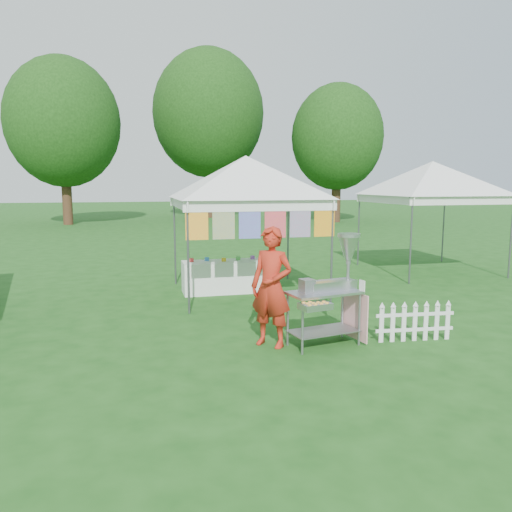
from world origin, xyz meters
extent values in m
plane|color=#194915|center=(0.00, 0.00, 0.00)|extent=(120.00, 120.00, 0.00)
cylinder|color=#59595E|center=(-1.42, 2.08, 1.05)|extent=(0.04, 0.04, 2.10)
cylinder|color=#59595E|center=(1.42, 2.08, 1.05)|extent=(0.04, 0.04, 2.10)
cylinder|color=#59595E|center=(-1.42, 4.92, 1.05)|extent=(0.04, 0.04, 2.10)
cylinder|color=#59595E|center=(1.42, 4.92, 1.05)|extent=(0.04, 0.04, 2.10)
cube|color=white|center=(0.00, 2.08, 2.00)|extent=(3.00, 0.03, 0.22)
cube|color=white|center=(0.00, 4.92, 2.00)|extent=(3.00, 0.03, 0.22)
pyramid|color=white|center=(0.00, 3.50, 3.00)|extent=(4.24, 4.24, 0.90)
cylinder|color=#59595E|center=(0.00, 2.08, 2.08)|extent=(3.00, 0.03, 0.03)
cube|color=#F2411A|center=(-1.25, 2.08, 1.73)|extent=(0.42, 0.01, 0.70)
cube|color=yellow|center=(-0.75, 2.08, 1.73)|extent=(0.42, 0.01, 0.70)
cube|color=purple|center=(-0.25, 2.08, 1.73)|extent=(0.42, 0.01, 0.70)
cube|color=#C3186A|center=(0.25, 2.08, 1.73)|extent=(0.42, 0.01, 0.70)
cube|color=#2FAAB2|center=(0.75, 2.08, 1.73)|extent=(0.42, 0.01, 0.70)
cube|color=#F7451B|center=(1.25, 2.08, 1.73)|extent=(0.42, 0.01, 0.70)
cylinder|color=#59595E|center=(4.08, 3.58, 1.05)|extent=(0.04, 0.04, 2.10)
cylinder|color=#59595E|center=(6.92, 3.58, 1.05)|extent=(0.04, 0.04, 2.10)
cylinder|color=#59595E|center=(4.08, 6.42, 1.05)|extent=(0.04, 0.04, 2.10)
cylinder|color=#59595E|center=(6.92, 6.42, 1.05)|extent=(0.04, 0.04, 2.10)
cube|color=white|center=(5.50, 3.58, 2.00)|extent=(3.00, 0.03, 0.22)
cube|color=white|center=(5.50, 6.42, 2.00)|extent=(3.00, 0.03, 0.22)
pyramid|color=white|center=(5.50, 5.00, 3.00)|extent=(4.24, 4.24, 0.90)
cylinder|color=#59595E|center=(5.50, 3.58, 2.08)|extent=(3.00, 0.03, 0.03)
cylinder|color=#392614|center=(-6.00, 24.00, 1.98)|extent=(0.56, 0.56, 3.96)
ellipsoid|color=#255A19|center=(-6.00, 24.00, 5.85)|extent=(6.40, 6.40, 7.36)
cylinder|color=#392614|center=(3.00, 28.00, 2.42)|extent=(0.56, 0.56, 4.84)
ellipsoid|color=#255A19|center=(3.00, 28.00, 7.15)|extent=(7.60, 7.60, 8.74)
cylinder|color=#392614|center=(10.00, 22.00, 1.76)|extent=(0.56, 0.56, 3.52)
ellipsoid|color=#255A19|center=(10.00, 22.00, 5.20)|extent=(5.60, 5.60, 6.44)
cylinder|color=gray|center=(-0.12, -0.58, 0.41)|extent=(0.04, 0.04, 0.81)
cylinder|color=gray|center=(0.85, -0.39, 0.41)|extent=(0.04, 0.04, 0.81)
cylinder|color=gray|center=(-0.20, -0.14, 0.41)|extent=(0.04, 0.04, 0.81)
cylinder|color=gray|center=(0.77, 0.04, 0.41)|extent=(0.04, 0.04, 0.81)
cube|color=gray|center=(0.32, -0.27, 0.23)|extent=(1.11, 0.70, 0.01)
cube|color=#B7B7BC|center=(0.32, -0.27, 0.81)|extent=(1.16, 0.73, 0.04)
cube|color=#B7B7BC|center=(0.48, -0.19, 0.90)|extent=(0.80, 0.36, 0.14)
cube|color=gray|center=(0.05, -0.27, 0.93)|extent=(0.21, 0.23, 0.20)
cylinder|color=gray|center=(0.76, -0.14, 1.22)|extent=(0.05, 0.05, 0.81)
cone|color=#B7B7BC|center=(0.76, -0.14, 1.44)|extent=(0.38, 0.38, 0.36)
cylinder|color=#B7B7BC|center=(0.76, -0.14, 1.64)|extent=(0.40, 0.40, 0.05)
cube|color=#B7B7BC|center=(0.03, -0.67, 0.72)|extent=(0.48, 0.35, 0.09)
cube|color=pink|center=(0.87, -0.17, 0.41)|extent=(0.14, 0.67, 0.73)
cube|color=white|center=(0.86, -0.42, 0.92)|extent=(0.04, 0.13, 0.16)
imported|color=#B12515|center=(-0.44, -0.08, 0.90)|extent=(0.77, 0.76, 1.79)
cube|color=white|center=(1.23, -0.36, 0.28)|extent=(0.07, 0.03, 0.56)
cube|color=white|center=(1.41, -0.37, 0.28)|extent=(0.07, 0.03, 0.56)
cube|color=white|center=(1.59, -0.39, 0.28)|extent=(0.07, 0.03, 0.56)
cube|color=white|center=(1.77, -0.41, 0.28)|extent=(0.07, 0.03, 0.56)
cube|color=white|center=(1.95, -0.43, 0.28)|extent=(0.07, 0.03, 0.56)
cube|color=white|center=(2.13, -0.45, 0.28)|extent=(0.07, 0.03, 0.56)
cube|color=white|center=(2.31, -0.46, 0.28)|extent=(0.07, 0.03, 0.56)
cube|color=white|center=(1.77, -0.41, 0.18)|extent=(1.26, 0.15, 0.05)
cube|color=white|center=(1.77, -0.41, 0.42)|extent=(1.26, 0.15, 0.05)
cube|color=white|center=(-0.46, 3.75, 0.35)|extent=(1.80, 0.70, 0.70)
camera|label=1|loc=(-2.42, -7.04, 2.42)|focal=35.00mm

